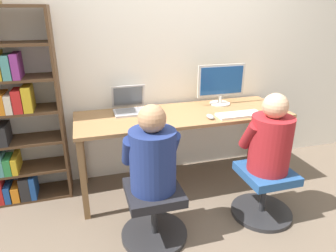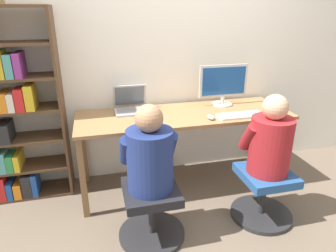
# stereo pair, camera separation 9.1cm
# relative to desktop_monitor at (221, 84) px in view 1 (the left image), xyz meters

# --- Properties ---
(ground_plane) EXTENTS (14.00, 14.00, 0.00)m
(ground_plane) POSITION_rel_desktop_monitor_xyz_m (-0.46, -0.50, -0.97)
(ground_plane) COLOR brown
(wall_back) EXTENTS (10.00, 0.05, 2.60)m
(wall_back) POSITION_rel_desktop_monitor_xyz_m (-0.46, 0.23, 0.33)
(wall_back) COLOR white
(wall_back) RESTS_ON ground_plane
(desk) EXTENTS (2.00, 0.67, 0.76)m
(desk) POSITION_rel_desktop_monitor_xyz_m (-0.46, -0.17, -0.28)
(desk) COLOR olive
(desk) RESTS_ON ground_plane
(desktop_monitor) EXTENTS (0.50, 0.21, 0.41)m
(desktop_monitor) POSITION_rel_desktop_monitor_xyz_m (0.00, 0.00, 0.00)
(desktop_monitor) COLOR beige
(desktop_monitor) RESTS_ON desk
(laptop) EXTENTS (0.32, 0.30, 0.24)m
(laptop) POSITION_rel_desktop_monitor_xyz_m (-0.93, 0.02, -0.16)
(laptop) COLOR #B7B7BC
(laptop) RESTS_ON desk
(keyboard) EXTENTS (0.42, 0.16, 0.03)m
(keyboard) POSITION_rel_desktop_monitor_xyz_m (0.01, -0.38, -0.20)
(keyboard) COLOR silver
(keyboard) RESTS_ON desk
(computer_mouse_by_keyboard) EXTENTS (0.06, 0.11, 0.04)m
(computer_mouse_by_keyboard) POSITION_rel_desktop_monitor_xyz_m (-0.27, -0.38, -0.19)
(computer_mouse_by_keyboard) COLOR #99999E
(computer_mouse_by_keyboard) RESTS_ON desk
(office_chair_left) EXTENTS (0.52, 0.52, 0.44)m
(office_chair_left) POSITION_rel_desktop_monitor_xyz_m (0.05, -0.83, -0.74)
(office_chair_left) COLOR #262628
(office_chair_left) RESTS_ON ground_plane
(office_chair_right) EXTENTS (0.52, 0.52, 0.44)m
(office_chair_right) POSITION_rel_desktop_monitor_xyz_m (-0.91, -0.84, -0.74)
(office_chair_right) COLOR #262628
(office_chair_right) RESTS_ON ground_plane
(person_at_monitor) EXTENTS (0.41, 0.34, 0.65)m
(person_at_monitor) POSITION_rel_desktop_monitor_xyz_m (0.05, -0.83, -0.26)
(person_at_monitor) COLOR maroon
(person_at_monitor) RESTS_ON office_chair_left
(person_at_laptop) EXTENTS (0.41, 0.34, 0.65)m
(person_at_laptop) POSITION_rel_desktop_monitor_xyz_m (-0.91, -0.83, -0.26)
(person_at_laptop) COLOR navy
(person_at_laptop) RESTS_ON office_chair_right
(bookshelf) EXTENTS (0.77, 0.31, 1.71)m
(bookshelf) POSITION_rel_desktop_monitor_xyz_m (-2.02, 0.02, -0.14)
(bookshelf) COLOR #513823
(bookshelf) RESTS_ON ground_plane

